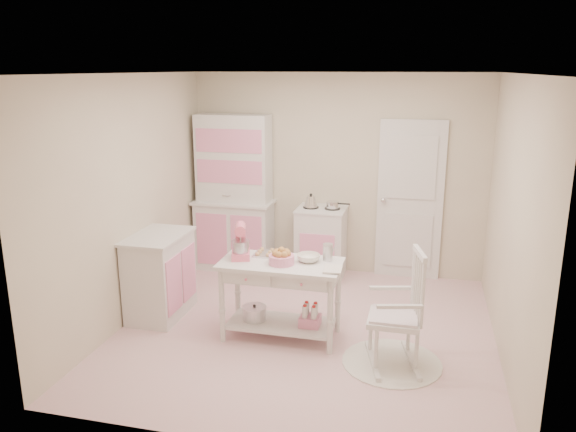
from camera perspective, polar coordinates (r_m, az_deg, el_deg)
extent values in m
plane|color=pink|center=(5.97, 1.79, -11.56)|extent=(3.80, 3.80, 0.00)
cube|color=white|center=(5.34, 2.02, 14.28)|extent=(3.80, 3.80, 0.04)
cube|color=beige|center=(7.34, 4.97, 4.17)|extent=(3.80, 0.04, 2.60)
cube|color=beige|center=(3.76, -4.15, -6.29)|extent=(3.80, 0.04, 2.60)
cube|color=beige|center=(6.18, -15.63, 1.64)|extent=(0.04, 3.80, 2.60)
cube|color=beige|center=(5.46, 21.79, -0.57)|extent=(0.04, 3.80, 2.60)
cube|color=silver|center=(7.29, 12.28, 1.56)|extent=(0.82, 0.05, 2.04)
cube|color=silver|center=(7.48, -5.56, 2.33)|extent=(1.06, 0.50, 2.08)
cube|color=silver|center=(7.29, 3.38, -2.69)|extent=(0.62, 0.57, 0.92)
cube|color=silver|center=(6.30, -12.88, -5.90)|extent=(0.54, 0.84, 0.92)
cylinder|color=white|center=(5.46, 10.49, -14.42)|extent=(0.92, 0.92, 0.01)
cube|color=silver|center=(5.22, 10.77, -9.19)|extent=(0.64, 0.81, 1.10)
cube|color=silver|center=(5.68, -0.72, -8.50)|extent=(1.20, 0.60, 0.80)
cube|color=#F96989|center=(5.62, -4.84, -2.64)|extent=(0.27, 0.33, 0.34)
cube|color=silver|center=(5.74, -1.74, -3.92)|extent=(0.34, 0.24, 0.02)
cylinder|color=pink|center=(5.47, -0.66, -4.44)|extent=(0.25, 0.25, 0.09)
imported|color=white|center=(5.54, 2.08, -4.29)|extent=(0.23, 0.23, 0.07)
cylinder|color=silver|center=(5.57, 4.07, -3.69)|extent=(0.10, 0.10, 0.17)
imported|color=white|center=(5.33, 3.65, -5.38)|extent=(0.19, 0.24, 0.02)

